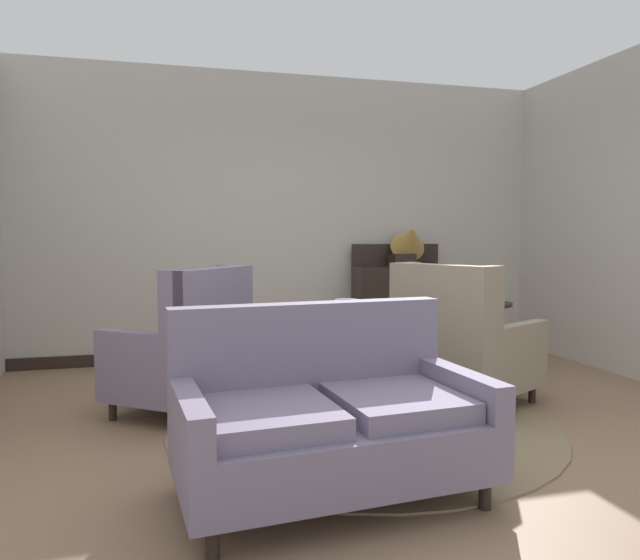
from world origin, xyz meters
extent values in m
plane|color=#896B51|center=(0.00, 0.00, 0.00)|extent=(7.94, 7.94, 0.00)
cube|color=#BCB7AD|center=(0.00, 2.75, 1.50)|extent=(5.83, 0.08, 2.99)
cube|color=black|center=(0.00, 2.69, 0.06)|extent=(5.67, 0.03, 0.12)
cylinder|color=#847051|center=(0.00, 0.30, 0.01)|extent=(2.65, 2.65, 0.01)
cylinder|color=black|center=(-0.21, 0.11, 0.47)|extent=(0.99, 0.99, 0.04)
cylinder|color=black|center=(-0.21, 0.11, 0.25)|extent=(0.10, 0.10, 0.41)
cube|color=black|center=(0.01, 0.11, 0.04)|extent=(0.28, 0.07, 0.07)
cube|color=black|center=(-0.34, 0.29, 0.04)|extent=(0.21, 0.26, 0.07)
cube|color=black|center=(-0.30, -0.09, 0.04)|extent=(0.17, 0.28, 0.07)
cylinder|color=beige|center=(-0.17, 0.14, 0.50)|extent=(0.11, 0.11, 0.02)
ellipsoid|color=beige|center=(-0.17, 0.14, 0.64)|extent=(0.20, 0.20, 0.25)
cylinder|color=beige|center=(-0.17, 0.14, 0.83)|extent=(0.09, 0.09, 0.11)
torus|color=beige|center=(-0.17, 0.14, 0.88)|extent=(0.16, 0.16, 0.02)
cube|color=slate|center=(-0.52, -0.75, 0.28)|extent=(1.56, 0.96, 0.28)
cube|color=slate|center=(-0.55, -0.41, 0.68)|extent=(1.50, 0.27, 0.52)
cube|color=slate|center=(-0.85, -0.82, 0.47)|extent=(0.65, 0.68, 0.10)
cube|color=slate|center=(-0.19, -0.76, 0.47)|extent=(0.65, 0.68, 0.10)
cube|color=slate|center=(-1.21, -0.86, 0.51)|extent=(0.17, 0.74, 0.19)
cube|color=slate|center=(0.17, -0.74, 0.51)|extent=(0.17, 0.74, 0.19)
cylinder|color=black|center=(-1.14, -1.14, 0.07)|extent=(0.06, 0.06, 0.14)
cylinder|color=black|center=(0.15, -1.03, 0.07)|extent=(0.06, 0.06, 0.14)
cylinder|color=black|center=(-1.20, -0.47, 0.07)|extent=(0.06, 0.06, 0.14)
cylinder|color=black|center=(0.10, -0.36, 0.07)|extent=(0.06, 0.06, 0.14)
cube|color=slate|center=(-1.22, 0.91, 0.30)|extent=(1.13, 1.13, 0.32)
cube|color=slate|center=(-0.96, 0.70, 0.77)|extent=(0.60, 0.72, 0.62)
cube|color=slate|center=(-0.82, 1.03, 0.84)|extent=(0.22, 0.20, 0.47)
cube|color=slate|center=(-1.24, 0.48, 0.84)|extent=(0.22, 0.20, 0.47)
cube|color=slate|center=(-1.05, 1.21, 0.55)|extent=(0.62, 0.51, 0.19)
cube|color=slate|center=(-1.47, 0.66, 0.55)|extent=(0.62, 0.51, 0.19)
cylinder|color=black|center=(-1.29, 1.36, 0.07)|extent=(0.06, 0.06, 0.14)
cylinder|color=black|center=(-1.67, 0.85, 0.07)|extent=(0.06, 0.06, 0.14)
cylinder|color=black|center=(-0.77, 0.96, 0.07)|extent=(0.06, 0.06, 0.14)
cylinder|color=black|center=(-1.16, 0.46, 0.07)|extent=(0.06, 0.06, 0.14)
cube|color=gray|center=(0.96, 0.60, 0.29)|extent=(1.20, 1.16, 0.30)
cube|color=gray|center=(0.62, 0.42, 0.77)|extent=(0.51, 0.80, 0.65)
cube|color=gray|center=(0.87, 0.14, 0.84)|extent=(0.22, 0.18, 0.50)
cube|color=gray|center=(0.53, 0.79, 0.84)|extent=(0.22, 0.18, 0.50)
cube|color=gray|center=(1.18, 0.30, 0.54)|extent=(0.77, 0.47, 0.21)
cube|color=gray|center=(0.84, 0.95, 0.54)|extent=(0.77, 0.47, 0.21)
cylinder|color=black|center=(1.45, 0.48, 0.07)|extent=(0.06, 0.06, 0.14)
cylinder|color=black|center=(1.15, 1.07, 0.07)|extent=(0.06, 0.06, 0.14)
cylinder|color=black|center=(0.78, 0.13, 0.07)|extent=(0.06, 0.06, 0.14)
cylinder|color=black|center=(0.47, 0.72, 0.07)|extent=(0.06, 0.06, 0.14)
cylinder|color=black|center=(1.53, 1.40, 0.67)|extent=(0.56, 0.56, 0.03)
cylinder|color=black|center=(1.53, 1.40, 0.33)|extent=(0.07, 0.07, 0.66)
cylinder|color=black|center=(1.53, 1.40, 0.02)|extent=(0.36, 0.36, 0.04)
cube|color=black|center=(1.16, 2.45, 0.53)|extent=(1.01, 0.35, 0.87)
cube|color=black|center=(1.16, 2.60, 1.09)|extent=(1.01, 0.04, 0.24)
cube|color=black|center=(0.71, 2.32, 0.05)|extent=(0.06, 0.06, 0.10)
cube|color=black|center=(1.62, 2.32, 0.05)|extent=(0.06, 0.06, 0.10)
cube|color=black|center=(0.71, 2.57, 0.05)|extent=(0.06, 0.06, 0.10)
cube|color=black|center=(1.62, 2.57, 0.05)|extent=(0.06, 0.06, 0.10)
cube|color=black|center=(1.16, 2.43, 1.04)|extent=(0.24, 0.24, 0.14)
cone|color=#B28942|center=(1.22, 2.35, 1.27)|extent=(0.46, 0.55, 0.49)
camera|label=1|loc=(-1.30, -3.46, 1.30)|focal=33.06mm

